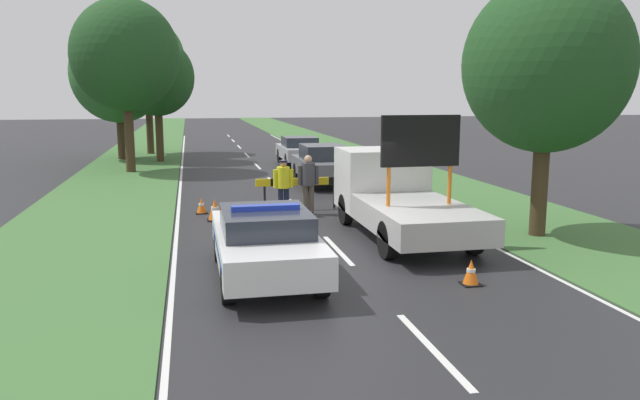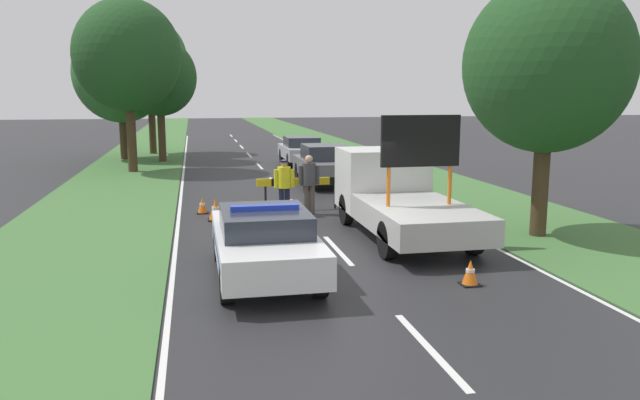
{
  "view_description": "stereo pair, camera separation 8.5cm",
  "coord_description": "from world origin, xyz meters",
  "px_view_note": "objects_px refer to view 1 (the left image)",
  "views": [
    {
      "loc": [
        -3.26,
        -12.5,
        3.57
      ],
      "look_at": [
        -0.31,
        1.57,
        1.1
      ],
      "focal_mm": 35.0,
      "sensor_mm": 36.0,
      "label": 1
    },
    {
      "loc": [
        -3.18,
        -12.52,
        3.57
      ],
      "look_at": [
        -0.31,
        1.57,
        1.1
      ],
      "focal_mm": 35.0,
      "sensor_mm": 36.0,
      "label": 2
    }
  ],
  "objects_px": {
    "traffic_cone_behind_barrier": "(201,206)",
    "queued_car_sedan_silver": "(299,150)",
    "roadside_tree_near_right": "(547,66)",
    "traffic_cone_near_police": "(471,272)",
    "roadside_tree_far_left": "(125,55)",
    "road_barrier": "(300,184)",
    "police_officer": "(283,183)",
    "traffic_cone_centre_front": "(215,210)",
    "roadside_tree_mid_right": "(157,77)",
    "police_car": "(265,241)",
    "roadside_tree_near_left": "(147,58)",
    "queued_car_suv_grey": "(323,164)",
    "pedestrian_civilian": "(308,180)",
    "work_truck": "(397,194)",
    "roadside_tree_mid_left": "(118,74)",
    "traffic_cone_near_truck": "(280,218)"
  },
  "relations": [
    {
      "from": "police_car",
      "to": "roadside_tree_near_right",
      "type": "xyz_separation_m",
      "value": [
        7.16,
        2.17,
        3.5
      ]
    },
    {
      "from": "traffic_cone_near_police",
      "to": "roadside_tree_far_left",
      "type": "relative_size",
      "value": 0.06
    },
    {
      "from": "police_officer",
      "to": "traffic_cone_near_police",
      "type": "height_order",
      "value": "police_officer"
    },
    {
      "from": "police_car",
      "to": "road_barrier",
      "type": "relative_size",
      "value": 1.69
    },
    {
      "from": "police_officer",
      "to": "queued_car_sedan_silver",
      "type": "height_order",
      "value": "police_officer"
    },
    {
      "from": "traffic_cone_near_police",
      "to": "roadside_tree_far_left",
      "type": "distance_m",
      "value": 21.13
    },
    {
      "from": "work_truck",
      "to": "roadside_tree_mid_left",
      "type": "height_order",
      "value": "roadside_tree_mid_left"
    },
    {
      "from": "pedestrian_civilian",
      "to": "roadside_tree_mid_right",
      "type": "distance_m",
      "value": 16.85
    },
    {
      "from": "roadside_tree_near_left",
      "to": "traffic_cone_near_police",
      "type": "bearing_deg",
      "value": -75.15
    },
    {
      "from": "traffic_cone_behind_barrier",
      "to": "queued_car_sedan_silver",
      "type": "relative_size",
      "value": 0.11
    },
    {
      "from": "road_barrier",
      "to": "roadside_tree_near_right",
      "type": "relative_size",
      "value": 0.43
    },
    {
      "from": "roadside_tree_mid_left",
      "to": "pedestrian_civilian",
      "type": "bearing_deg",
      "value": -68.02
    },
    {
      "from": "traffic_cone_near_police",
      "to": "traffic_cone_behind_barrier",
      "type": "xyz_separation_m",
      "value": [
        -4.82,
        8.25,
        -0.0
      ]
    },
    {
      "from": "queued_car_suv_grey",
      "to": "roadside_tree_mid_right",
      "type": "xyz_separation_m",
      "value": [
        -6.63,
        9.85,
        3.56
      ]
    },
    {
      "from": "police_officer",
      "to": "queued_car_suv_grey",
      "type": "height_order",
      "value": "police_officer"
    },
    {
      "from": "pedestrian_civilian",
      "to": "traffic_cone_near_police",
      "type": "xyz_separation_m",
      "value": [
        1.7,
        -7.47,
        -0.8
      ]
    },
    {
      "from": "traffic_cone_near_police",
      "to": "police_car",
      "type": "bearing_deg",
      "value": 160.87
    },
    {
      "from": "police_car",
      "to": "roadside_tree_near_right",
      "type": "bearing_deg",
      "value": 18.27
    },
    {
      "from": "traffic_cone_behind_barrier",
      "to": "roadside_tree_mid_right",
      "type": "height_order",
      "value": "roadside_tree_mid_right"
    },
    {
      "from": "police_car",
      "to": "road_barrier",
      "type": "bearing_deg",
      "value": 76.08
    },
    {
      "from": "road_barrier",
      "to": "queued_car_suv_grey",
      "type": "bearing_deg",
      "value": 68.67
    },
    {
      "from": "police_officer",
      "to": "pedestrian_civilian",
      "type": "xyz_separation_m",
      "value": [
        0.75,
        0.07,
        0.05
      ]
    },
    {
      "from": "roadside_tree_near_left",
      "to": "roadside_tree_far_left",
      "type": "bearing_deg",
      "value": -92.52
    },
    {
      "from": "queued_car_sedan_silver",
      "to": "pedestrian_civilian",
      "type": "bearing_deg",
      "value": 81.24
    },
    {
      "from": "pedestrian_civilian",
      "to": "roadside_tree_mid_left",
      "type": "xyz_separation_m",
      "value": [
        -7.02,
        17.38,
        3.57
      ]
    },
    {
      "from": "roadside_tree_near_left",
      "to": "roadside_tree_mid_left",
      "type": "xyz_separation_m",
      "value": [
        -1.34,
        -2.99,
        -0.96
      ]
    },
    {
      "from": "roadside_tree_near_right",
      "to": "queued_car_suv_grey",
      "type": "bearing_deg",
      "value": 109.08
    },
    {
      "from": "police_officer",
      "to": "roadside_tree_near_right",
      "type": "distance_m",
      "value": 7.78
    },
    {
      "from": "traffic_cone_centre_front",
      "to": "roadside_tree_mid_right",
      "type": "distance_m",
      "value": 16.75
    },
    {
      "from": "road_barrier",
      "to": "roadside_tree_mid_right",
      "type": "relative_size",
      "value": 0.43
    },
    {
      "from": "queued_car_suv_grey",
      "to": "roadside_tree_mid_left",
      "type": "distance_m",
      "value": 14.89
    },
    {
      "from": "traffic_cone_near_police",
      "to": "roadside_tree_mid_left",
      "type": "bearing_deg",
      "value": 109.33
    },
    {
      "from": "roadside_tree_near_left",
      "to": "roadside_tree_far_left",
      "type": "height_order",
      "value": "roadside_tree_near_left"
    },
    {
      "from": "traffic_cone_behind_barrier",
      "to": "roadside_tree_near_right",
      "type": "xyz_separation_m",
      "value": [
        8.25,
        -4.79,
        3.99
      ]
    },
    {
      "from": "road_barrier",
      "to": "work_truck",
      "type": "bearing_deg",
      "value": -65.4
    },
    {
      "from": "road_barrier",
      "to": "traffic_cone_behind_barrier",
      "type": "distance_m",
      "value": 3.06
    },
    {
      "from": "police_officer",
      "to": "traffic_cone_centre_front",
      "type": "bearing_deg",
      "value": -16.82
    },
    {
      "from": "police_car",
      "to": "road_barrier",
      "type": "distance_m",
      "value": 7.23
    },
    {
      "from": "road_barrier",
      "to": "roadside_tree_mid_left",
      "type": "xyz_separation_m",
      "value": [
        -6.9,
        16.58,
        3.79
      ]
    },
    {
      "from": "roadside_tree_near_right",
      "to": "roadside_tree_near_left",
      "type": "bearing_deg",
      "value": 113.92
    },
    {
      "from": "roadside_tree_near_left",
      "to": "roadside_tree_near_right",
      "type": "xyz_separation_m",
      "value": [
        10.82,
        -24.38,
        -1.34
      ]
    },
    {
      "from": "traffic_cone_centre_front",
      "to": "roadside_tree_near_left",
      "type": "relative_size",
      "value": 0.08
    },
    {
      "from": "traffic_cone_centre_front",
      "to": "queued_car_sedan_silver",
      "type": "xyz_separation_m",
      "value": [
        4.74,
        13.16,
        0.45
      ]
    },
    {
      "from": "police_car",
      "to": "queued_car_sedan_silver",
      "type": "relative_size",
      "value": 1.1
    },
    {
      "from": "queued_car_sedan_silver",
      "to": "roadside_tree_mid_right",
      "type": "bearing_deg",
      "value": -23.06
    },
    {
      "from": "queued_car_sedan_silver",
      "to": "roadside_tree_near_right",
      "type": "distance_m",
      "value": 17.47
    },
    {
      "from": "queued_car_suv_grey",
      "to": "roadside_tree_near_left",
      "type": "bearing_deg",
      "value": -62.95
    },
    {
      "from": "roadside_tree_near_right",
      "to": "police_car",
      "type": "bearing_deg",
      "value": -163.15
    },
    {
      "from": "traffic_cone_near_truck",
      "to": "traffic_cone_behind_barrier",
      "type": "relative_size",
      "value": 1.06
    },
    {
      "from": "traffic_cone_near_police",
      "to": "roadside_tree_mid_right",
      "type": "height_order",
      "value": "roadside_tree_mid_right"
    }
  ]
}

